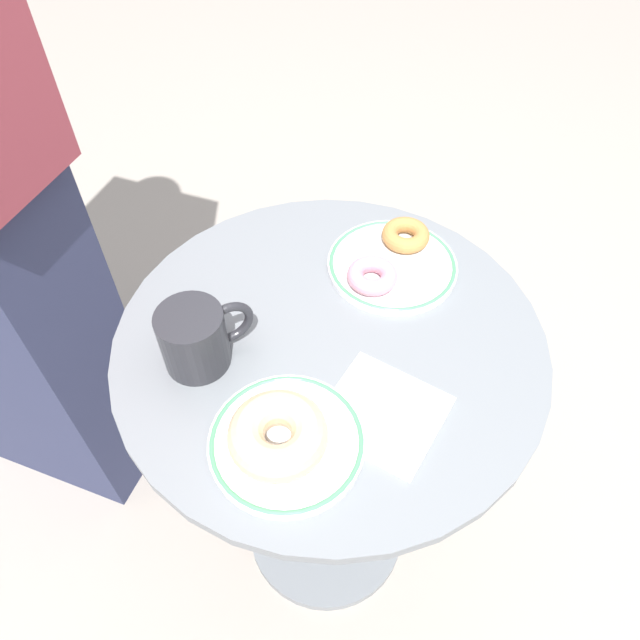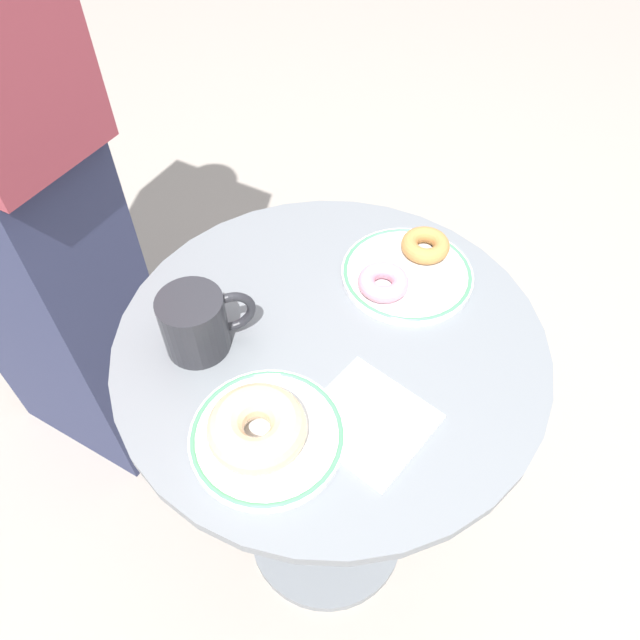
{
  "view_description": "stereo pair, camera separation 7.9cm",
  "coord_description": "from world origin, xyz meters",
  "views": [
    {
      "loc": [
        -0.44,
        -0.27,
        1.37
      ],
      "look_at": [
        -0.01,
        0.01,
        0.77
      ],
      "focal_mm": 33.55,
      "sensor_mm": 36.0,
      "label": 1
    },
    {
      "loc": [
        -0.39,
        -0.33,
        1.37
      ],
      "look_at": [
        -0.01,
        0.01,
        0.77
      ],
      "focal_mm": 33.55,
      "sensor_mm": 36.0,
      "label": 2
    }
  ],
  "objects": [
    {
      "name": "donut_old_fashioned",
      "position": [
        0.22,
        -0.0,
        0.75
      ],
      "size": [
        0.08,
        0.08,
        0.02
      ],
      "primitive_type": "torus",
      "rotation": [
        0.0,
        0.0,
        0.15
      ],
      "color": "#BC7F42",
      "rests_on": "plate_right"
    },
    {
      "name": "donut_glazed",
      "position": [
        -0.18,
        -0.04,
        0.76
      ],
      "size": [
        0.16,
        0.16,
        0.04
      ],
      "primitive_type": "torus",
      "rotation": [
        0.0,
        0.0,
        4.14
      ],
      "color": "#E0B789",
      "rests_on": "plate_left"
    },
    {
      "name": "plate_left",
      "position": [
        -0.17,
        -0.04,
        0.73
      ],
      "size": [
        0.19,
        0.19,
        0.01
      ],
      "color": "white",
      "rests_on": "cafe_table"
    },
    {
      "name": "ground_plane",
      "position": [
        0.0,
        0.0,
        -0.01
      ],
      "size": [
        7.0,
        7.0,
        0.02
      ],
      "primitive_type": "cube",
      "color": "#9E9389"
    },
    {
      "name": "donut_pink_frosted",
      "position": [
        0.11,
        -0.0,
        0.75
      ],
      "size": [
        0.09,
        0.09,
        0.02
      ],
      "primitive_type": "torus",
      "rotation": [
        0.0,
        0.0,
        4.39
      ],
      "color": "pink",
      "rests_on": "plate_right"
    },
    {
      "name": "plate_right",
      "position": [
        0.17,
        -0.01,
        0.73
      ],
      "size": [
        0.2,
        0.2,
        0.01
      ],
      "color": "white",
      "rests_on": "cafe_table"
    },
    {
      "name": "cafe_table",
      "position": [
        0.0,
        0.0,
        0.47
      ],
      "size": [
        0.6,
        0.6,
        0.72
      ],
      "color": "slate",
      "rests_on": "ground"
    },
    {
      "name": "paper_napkin",
      "position": [
        -0.07,
        -0.12,
        0.73
      ],
      "size": [
        0.14,
        0.14,
        0.01
      ],
      "primitive_type": "cube",
      "rotation": [
        0.0,
        0.0,
        0.03
      ],
      "color": "white",
      "rests_on": "cafe_table"
    },
    {
      "name": "coffee_mug",
      "position": [
        -0.12,
        0.13,
        0.77
      ],
      "size": [
        0.12,
        0.09,
        0.09
      ],
      "color": "#28282D",
      "rests_on": "cafe_table"
    }
  ]
}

